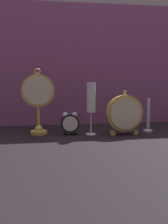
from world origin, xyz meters
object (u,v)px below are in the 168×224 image
(pocket_watch_on_stand, at_px, (38,100))
(brass_candlestick, at_px, (148,120))
(alarm_clock_twin_bell, at_px, (70,122))
(champagne_flute, at_px, (91,101))
(mantel_clock_silver, at_px, (124,113))

(pocket_watch_on_stand, relative_size, brass_candlestick, 1.86)
(alarm_clock_twin_bell, height_order, champagne_flute, champagne_flute)
(pocket_watch_on_stand, height_order, champagne_flute, pocket_watch_on_stand)
(alarm_clock_twin_bell, xyz_separation_m, champagne_flute, (0.10, -0.01, 0.10))
(pocket_watch_on_stand, xyz_separation_m, brass_candlestick, (0.55, -0.03, -0.11))
(alarm_clock_twin_bell, xyz_separation_m, brass_candlestick, (0.40, 0.00, -0.00))
(pocket_watch_on_stand, xyz_separation_m, alarm_clock_twin_bell, (0.15, -0.04, -0.11))
(pocket_watch_on_stand, xyz_separation_m, champagne_flute, (0.25, -0.05, -0.00))
(mantel_clock_silver, bearing_deg, pocket_watch_on_stand, 170.30)
(alarm_clock_twin_bell, height_order, brass_candlestick, brass_candlestick)
(mantel_clock_silver, distance_m, brass_candlestick, 0.15)
(mantel_clock_silver, bearing_deg, alarm_clock_twin_bell, 172.72)
(alarm_clock_twin_bell, distance_m, champagne_flute, 0.15)
(pocket_watch_on_stand, height_order, mantel_clock_silver, pocket_watch_on_stand)
(pocket_watch_on_stand, bearing_deg, brass_candlestick, -3.38)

